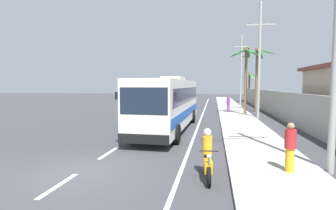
{
  "coord_description": "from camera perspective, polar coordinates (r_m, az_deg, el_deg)",
  "views": [
    {
      "loc": [
        4.64,
        -7.94,
        3.06
      ],
      "look_at": [
        1.58,
        9.2,
        1.7
      ],
      "focal_mm": 27.45,
      "sensor_mm": 36.0,
      "label": 1
    }
  ],
  "objects": [
    {
      "name": "coach_bus_foreground",
      "position": [
        17.46,
        0.34,
        0.66
      ],
      "size": [
        3.15,
        11.99,
        3.65
      ],
      "color": "silver",
      "rests_on": "ground"
    },
    {
      "name": "pedestrian_near_kerb",
      "position": [
        9.62,
        25.49,
        -8.25
      ],
      "size": [
        0.36,
        0.36,
        1.67
      ],
      "rotation": [
        0.0,
        0.0,
        3.0
      ],
      "color": "gold",
      "rests_on": "sidewalk_kerb"
    },
    {
      "name": "boundary_wall",
      "position": [
        22.81,
        25.22,
        -0.54
      ],
      "size": [
        0.24,
        60.0,
        2.48
      ],
      "primitive_type": "cube",
      "color": "#9E998E",
      "rests_on": "ground"
    },
    {
      "name": "palm_third",
      "position": [
        46.83,
        17.58,
        5.08
      ],
      "size": [
        3.63,
        3.45,
        5.26
      ],
      "color": "brown",
      "rests_on": "ground"
    },
    {
      "name": "pedestrian_midwalk",
      "position": [
        28.37,
        13.24,
        0.34
      ],
      "size": [
        0.36,
        0.36,
        1.77
      ],
      "rotation": [
        0.0,
        0.0,
        5.94
      ],
      "color": "#75388E",
      "rests_on": "sidewalk_kerb"
    },
    {
      "name": "coach_bus_far_lane",
      "position": [
        42.49,
        1.44,
        2.96
      ],
      "size": [
        3.49,
        11.6,
        3.72
      ],
      "color": "#2366A8",
      "rests_on": "ground"
    },
    {
      "name": "ground_plane",
      "position": [
        9.69,
        -19.73,
        -14.22
      ],
      "size": [
        160.0,
        160.0,
        0.0
      ],
      "primitive_type": "plane",
      "color": "#3A3A3F"
    },
    {
      "name": "sidewalk_kerb",
      "position": [
        18.32,
        16.81,
        -5.12
      ],
      "size": [
        3.2,
        90.0,
        0.14
      ],
      "primitive_type": "cube",
      "color": "#A8A399",
      "rests_on": "ground"
    },
    {
      "name": "palm_second",
      "position": [
        26.48,
        16.9,
        8.38
      ],
      "size": [
        3.24,
        3.49,
        6.75
      ],
      "color": "brown",
      "rests_on": "ground"
    },
    {
      "name": "lane_markings",
      "position": [
        22.96,
        3.86,
        -3.19
      ],
      "size": [
        3.68,
        71.0,
        0.01
      ],
      "color": "white",
      "rests_on": "ground"
    },
    {
      "name": "utility_pole_far",
      "position": [
        39.27,
        15.92,
        7.6
      ],
      "size": [
        2.28,
        0.24,
        10.25
      ],
      "color": "#9E9E99",
      "rests_on": "ground"
    },
    {
      "name": "utility_pole_mid",
      "position": [
        24.72,
        19.62,
        9.61
      ],
      "size": [
        2.44,
        0.24,
        10.4
      ],
      "color": "#9E9E99",
      "rests_on": "ground"
    },
    {
      "name": "palm_nearest",
      "position": [
        30.9,
        19.16,
        7.63
      ],
      "size": [
        3.58,
        3.36,
        7.25
      ],
      "color": "brown",
      "rests_on": "ground"
    },
    {
      "name": "utility_pole_nearest",
      "position": [
        10.58,
        33.03,
        16.43
      ],
      "size": [
        3.85,
        0.24,
        10.15
      ],
      "color": "#9E9E99",
      "rests_on": "ground"
    },
    {
      "name": "motorcycle_beside_bus",
      "position": [
        8.7,
        8.74,
        -11.6
      ],
      "size": [
        0.56,
        1.96,
        1.63
      ],
      "color": "black",
      "rests_on": "ground"
    }
  ]
}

